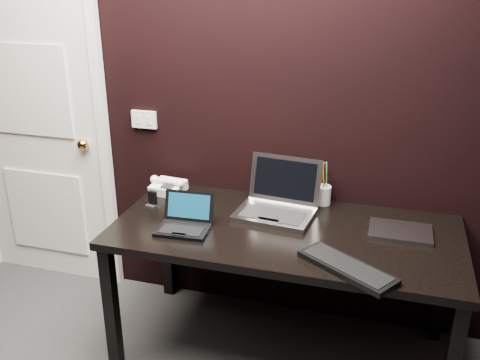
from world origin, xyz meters
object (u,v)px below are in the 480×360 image
(door, at_px, (36,123))
(closed_laptop, at_px, (400,232))
(mobile_phone, at_px, (152,202))
(desk, at_px, (285,243))
(ext_keyboard, at_px, (347,267))
(silver_laptop, at_px, (277,204))
(netbook, at_px, (185,223))
(pen_cup, at_px, (323,194))
(desk_phone, at_px, (168,187))

(door, height_order, closed_laptop, door)
(door, bearing_deg, mobile_phone, -19.85)
(closed_laptop, bearing_deg, desk, -168.76)
(ext_keyboard, bearing_deg, silver_laptop, 131.39)
(netbook, bearing_deg, silver_laptop, 37.03)
(pen_cup, bearing_deg, silver_laptop, -138.48)
(silver_laptop, relative_size, mobile_phone, 4.51)
(desk, bearing_deg, silver_laptop, 115.29)
(ext_keyboard, distance_m, desk_phone, 1.20)
(netbook, bearing_deg, mobile_phone, 144.73)
(netbook, xyz_separation_m, pen_cup, (0.61, 0.49, 0.02))
(netbook, bearing_deg, desk, 16.19)
(closed_laptop, distance_m, desk_phone, 1.28)
(ext_keyboard, xyz_separation_m, mobile_phone, (-1.06, 0.34, 0.02))
(ext_keyboard, bearing_deg, desk, 137.79)
(silver_laptop, height_order, closed_laptop, silver_laptop)
(desk, bearing_deg, desk_phone, 160.98)
(closed_laptop, bearing_deg, ext_keyboard, -117.61)
(desk, distance_m, pen_cup, 0.40)
(silver_laptop, xyz_separation_m, ext_keyboard, (0.41, -0.46, -0.04))
(door, xyz_separation_m, pen_cup, (1.78, -0.03, -0.25))
(desk, relative_size, ext_keyboard, 3.78)
(desk, relative_size, closed_laptop, 5.72)
(netbook, distance_m, silver_laptop, 0.50)
(door, xyz_separation_m, ext_keyboard, (1.98, -0.68, -0.29))
(netbook, xyz_separation_m, closed_laptop, (1.02, 0.25, -0.02))
(mobile_phone, bearing_deg, ext_keyboard, -17.94)
(closed_laptop, bearing_deg, pen_cup, 149.39)
(mobile_phone, bearing_deg, pen_cup, 19.46)
(desk, distance_m, netbook, 0.51)
(ext_keyboard, bearing_deg, netbook, 168.61)
(desk, height_order, desk_phone, desk_phone)
(desk_phone, bearing_deg, closed_laptop, -6.43)
(ext_keyboard, relative_size, desk_phone, 2.08)
(netbook, xyz_separation_m, mobile_phone, (-0.26, 0.18, 0.00))
(door, xyz_separation_m, desk, (1.65, -0.38, -0.38))
(desk, xyz_separation_m, desk_phone, (-0.73, 0.25, 0.12))
(door, xyz_separation_m, mobile_phone, (0.92, -0.33, -0.27))
(pen_cup, bearing_deg, desk_phone, -173.51)
(ext_keyboard, height_order, mobile_phone, mobile_phone)
(ext_keyboard, relative_size, pen_cup, 1.87)
(desk_phone, distance_m, pen_cup, 0.87)
(mobile_phone, bearing_deg, closed_laptop, 2.88)
(desk, height_order, netbook, netbook)
(desk, bearing_deg, pen_cup, 68.86)
(desk, distance_m, desk_phone, 0.78)
(silver_laptop, relative_size, desk_phone, 1.94)
(mobile_phone, bearing_deg, door, 160.15)
(door, height_order, pen_cup, door)
(door, bearing_deg, netbook, -23.60)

